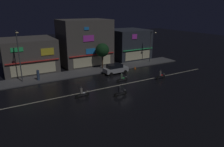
% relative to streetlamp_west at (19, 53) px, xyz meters
% --- Properties ---
extents(ground_plane, '(140.00, 140.00, 0.00)m').
position_rel_streetlamp_west_xyz_m(ground_plane, '(12.90, -8.28, -4.68)').
color(ground_plane, black).
extents(lane_divider_stripe, '(33.87, 0.16, 0.01)m').
position_rel_streetlamp_west_xyz_m(lane_divider_stripe, '(12.90, -8.28, -4.67)').
color(lane_divider_stripe, beige).
rests_on(lane_divider_stripe, ground).
extents(sidewalk_far, '(35.65, 4.07, 0.14)m').
position_rel_streetlamp_west_xyz_m(sidewalk_far, '(12.90, 0.30, -4.61)').
color(sidewalk_far, '#4C4C4F').
rests_on(sidewalk_far, ground).
extents(storefront_left_block, '(8.94, 8.75, 5.84)m').
position_rel_streetlamp_west_xyz_m(storefront_left_block, '(2.21, 6.63, -1.76)').
color(storefront_left_block, '#56514C').
rests_on(storefront_left_block, ground).
extents(storefront_center_block, '(9.64, 7.51, 8.92)m').
position_rel_streetlamp_west_xyz_m(storefront_center_block, '(12.90, 6.01, -0.22)').
color(storefront_center_block, '#56514C').
rests_on(storefront_center_block, ground).
extents(storefront_right_block, '(8.01, 8.06, 6.47)m').
position_rel_streetlamp_west_xyz_m(storefront_right_block, '(23.60, 6.28, -1.45)').
color(storefront_right_block, '#2D333D').
rests_on(storefront_right_block, ground).
extents(streetlamp_west, '(0.44, 1.64, 7.77)m').
position_rel_streetlamp_west_xyz_m(streetlamp_west, '(0.00, 0.00, 0.00)').
color(streetlamp_west, '#47494C').
rests_on(streetlamp_west, sidewalk_far).
extents(streetlamp_mid, '(0.44, 1.64, 6.38)m').
position_rel_streetlamp_west_xyz_m(streetlamp_mid, '(25.22, 0.10, -0.72)').
color(streetlamp_mid, '#47494C').
rests_on(streetlamp_mid, sidewalk_far).
extents(pedestrian_on_sidewalk, '(0.42, 0.42, 1.82)m').
position_rel_streetlamp_west_xyz_m(pedestrian_on_sidewalk, '(2.30, -0.31, -3.70)').
color(pedestrian_on_sidewalk, '#334766').
rests_on(pedestrian_on_sidewalk, sidewalk_far).
extents(street_tree, '(2.52, 2.52, 4.72)m').
position_rel_streetlamp_west_xyz_m(street_tree, '(14.26, 0.87, -1.09)').
color(street_tree, '#473323').
rests_on(street_tree, sidewalk_far).
extents(parked_car_near_kerb, '(4.30, 1.98, 1.67)m').
position_rel_streetlamp_west_xyz_m(parked_car_near_kerb, '(14.87, -2.89, -3.81)').
color(parked_car_near_kerb, '#9EA0A5').
rests_on(parked_car_near_kerb, ground).
extents(motorcycle_lead, '(1.90, 0.60, 1.52)m').
position_rel_streetlamp_west_xyz_m(motorcycle_lead, '(10.24, -11.86, -4.04)').
color(motorcycle_lead, black).
rests_on(motorcycle_lead, ground).
extents(motorcycle_following, '(1.90, 0.60, 1.52)m').
position_rel_streetlamp_west_xyz_m(motorcycle_following, '(5.80, -9.80, -4.04)').
color(motorcycle_following, black).
rests_on(motorcycle_following, ground).
extents(motorcycle_opposite_lane, '(1.90, 0.60, 1.52)m').
position_rel_streetlamp_west_xyz_m(motorcycle_opposite_lane, '(13.39, -7.35, -4.04)').
color(motorcycle_opposite_lane, black).
rests_on(motorcycle_opposite_lane, ground).
extents(motorcycle_trailing_far, '(1.90, 0.60, 1.52)m').
position_rel_streetlamp_west_xyz_m(motorcycle_trailing_far, '(19.61, -9.18, -4.04)').
color(motorcycle_trailing_far, black).
rests_on(motorcycle_trailing_far, ground).
extents(traffic_cone, '(0.36, 0.36, 0.55)m').
position_rel_streetlamp_west_xyz_m(traffic_cone, '(19.50, -2.35, -4.40)').
color(traffic_cone, orange).
rests_on(traffic_cone, ground).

